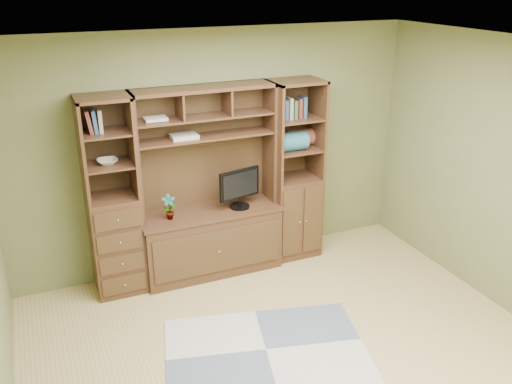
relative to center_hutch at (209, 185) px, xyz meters
name	(u,v)px	position (x,y,z in m)	size (l,w,h in m)	color
room	(302,224)	(0.18, -1.73, 0.28)	(4.60, 4.10, 2.64)	tan
center_hutch	(209,185)	(0.00, 0.00, 0.00)	(1.54, 0.53, 2.05)	#442818
left_tower	(112,199)	(-1.00, 0.04, 0.00)	(0.50, 0.45, 2.05)	#442818
right_tower	(294,171)	(1.02, 0.04, 0.00)	(0.55, 0.45, 2.05)	#442818
rug	(266,350)	(-0.02, -1.51, -1.02)	(1.76, 1.17, 0.01)	gray
monitor	(239,182)	(0.33, -0.03, 0.00)	(0.49, 0.22, 0.60)	black
orchid	(169,207)	(-0.45, -0.03, -0.16)	(0.14, 0.10, 0.27)	#A74538
magazines	(184,136)	(-0.22, 0.09, 0.54)	(0.27, 0.20, 0.04)	#B5AE9B
bowl	(107,161)	(-1.01, 0.04, 0.39)	(0.20, 0.20, 0.05)	beige
blanket_teal	(291,142)	(0.95, -0.01, 0.37)	(0.35, 0.20, 0.20)	#295C6C
blanket_red	(299,138)	(1.12, 0.12, 0.36)	(0.33, 0.18, 0.18)	brown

